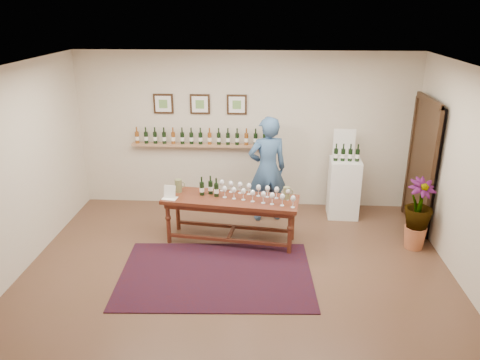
# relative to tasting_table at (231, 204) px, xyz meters

# --- Properties ---
(ground) EXTENTS (6.00, 6.00, 0.00)m
(ground) POSITION_rel_tasting_table_xyz_m (0.15, -0.98, -0.63)
(ground) COLOR brown
(ground) RESTS_ON ground
(room_shell) EXTENTS (6.00, 6.00, 6.00)m
(room_shell) POSITION_rel_tasting_table_xyz_m (2.27, 0.88, 0.49)
(room_shell) COLOR beige
(room_shell) RESTS_ON ground
(rug) EXTENTS (2.72, 1.88, 0.01)m
(rug) POSITION_rel_tasting_table_xyz_m (-0.13, -1.02, -0.62)
(rug) COLOR #450F0C
(rug) RESTS_ON ground
(tasting_table) EXTENTS (2.15, 0.93, 0.74)m
(tasting_table) POSITION_rel_tasting_table_xyz_m (0.00, 0.00, 0.00)
(tasting_table) COLOR #431F10
(tasting_table) RESTS_ON ground
(table_glasses) EXTENTS (1.45, 0.73, 0.20)m
(table_glasses) POSITION_rel_tasting_table_xyz_m (0.31, 0.02, 0.21)
(table_glasses) COLOR white
(table_glasses) RESTS_ON tasting_table
(table_bottles) EXTENTS (0.30, 0.20, 0.29)m
(table_bottles) POSITION_rel_tasting_table_xyz_m (-0.33, 0.11, 0.26)
(table_bottles) COLOR black
(table_bottles) RESTS_ON tasting_table
(pitcher_left) EXTENTS (0.15, 0.15, 0.21)m
(pitcher_left) POSITION_rel_tasting_table_xyz_m (-0.84, 0.20, 0.21)
(pitcher_left) COLOR #686A42
(pitcher_left) RESTS_ON tasting_table
(pitcher_right) EXTENTS (0.15, 0.15, 0.19)m
(pitcher_right) POSITION_rel_tasting_table_xyz_m (0.85, 0.00, 0.21)
(pitcher_right) COLOR #686A42
(pitcher_right) RESTS_ON tasting_table
(menu_card) EXTENTS (0.25, 0.20, 0.20)m
(menu_card) POSITION_rel_tasting_table_xyz_m (-0.93, -0.05, 0.21)
(menu_card) COLOR white
(menu_card) RESTS_ON tasting_table
(display_pedestal) EXTENTS (0.53, 0.53, 1.03)m
(display_pedestal) POSITION_rel_tasting_table_xyz_m (1.90, 1.08, -0.11)
(display_pedestal) COLOR white
(display_pedestal) RESTS_ON ground
(pedestal_bottles) EXTENTS (0.28, 0.08, 0.28)m
(pedestal_bottles) POSITION_rel_tasting_table_xyz_m (1.89, 1.02, 0.55)
(pedestal_bottles) COLOR black
(pedestal_bottles) RESTS_ON display_pedestal
(info_sign) EXTENTS (0.38, 0.03, 0.52)m
(info_sign) POSITION_rel_tasting_table_xyz_m (1.87, 1.27, 0.67)
(info_sign) COLOR white
(info_sign) RESTS_ON display_pedestal
(potted_plant) EXTENTS (0.63, 0.63, 0.96)m
(potted_plant) POSITION_rel_tasting_table_xyz_m (2.83, -0.06, -0.06)
(potted_plant) COLOR #B2603B
(potted_plant) RESTS_ON ground
(person) EXTENTS (0.76, 0.60, 1.82)m
(person) POSITION_rel_tasting_table_xyz_m (0.56, 0.86, 0.29)
(person) COLOR #365680
(person) RESTS_ON ground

